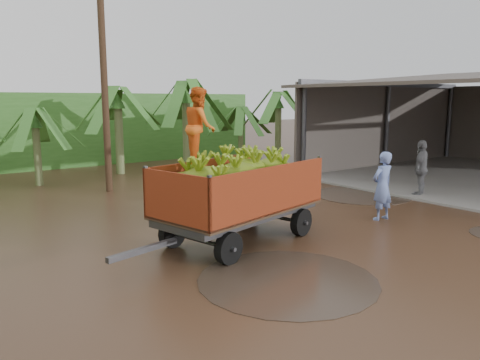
# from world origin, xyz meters

# --- Properties ---
(ground) EXTENTS (100.00, 100.00, 0.00)m
(ground) POSITION_xyz_m (0.00, 0.00, 0.00)
(ground) COLOR black
(ground) RESTS_ON ground
(packing_shed) EXTENTS (12.78, 10.80, 4.76)m
(packing_shed) POSITION_xyz_m (11.77, 1.77, 2.50)
(packing_shed) COLOR gray
(packing_shed) RESTS_ON ground
(hedge_north) EXTENTS (22.00, 3.00, 3.60)m
(hedge_north) POSITION_xyz_m (-2.00, 16.00, 1.80)
(hedge_north) COLOR #2D661E
(hedge_north) RESTS_ON ground
(banana_trailer) EXTENTS (5.67, 2.78, 3.55)m
(banana_trailer) POSITION_xyz_m (-2.32, 0.11, 1.25)
(banana_trailer) COLOR #BB3B1A
(banana_trailer) RESTS_ON ground
(man_blue) EXTENTS (0.71, 0.49, 1.89)m
(man_blue) POSITION_xyz_m (2.05, -0.66, 0.94)
(man_blue) COLOR #657BB9
(man_blue) RESTS_ON ground
(man_grey) EXTENTS (1.23, 0.81, 1.94)m
(man_grey) POSITION_xyz_m (5.75, 0.50, 0.97)
(man_grey) COLOR slate
(man_grey) RESTS_ON ground
(utility_pole) EXTENTS (1.20, 0.24, 8.77)m
(utility_pole) POSITION_xyz_m (-2.39, 7.82, 4.44)
(utility_pole) COLOR #47301E
(utility_pole) RESTS_ON ground
(banana_plants) EXTENTS (23.85, 19.70, 4.24)m
(banana_plants) POSITION_xyz_m (-4.41, 7.29, 1.81)
(banana_plants) COLOR #2D661E
(banana_plants) RESTS_ON ground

